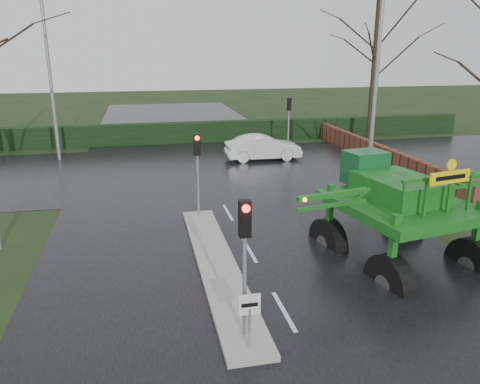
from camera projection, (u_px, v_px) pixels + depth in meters
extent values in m
plane|color=black|center=(284.00, 312.00, 12.39)|extent=(140.00, 140.00, 0.00)
cube|color=black|center=(220.00, 199.00, 21.74)|extent=(14.00, 80.00, 0.02)
cube|color=black|center=(203.00, 168.00, 27.35)|extent=(80.00, 12.00, 0.02)
cube|color=gray|center=(217.00, 265.00, 14.91)|extent=(1.20, 10.00, 0.16)
cube|color=black|center=(188.00, 132.00, 34.60)|extent=(44.00, 0.90, 1.50)
cube|color=#592D1E|center=(369.00, 150.00, 29.28)|extent=(0.40, 20.00, 1.20)
cylinder|color=gray|center=(249.00, 328.00, 10.54)|extent=(0.07, 0.07, 1.00)
cube|color=silver|center=(249.00, 305.00, 10.36)|extent=(0.50, 0.04, 0.50)
cube|color=black|center=(250.00, 305.00, 10.35)|extent=(0.38, 0.01, 0.10)
cylinder|color=gray|center=(245.00, 274.00, 10.69)|extent=(0.10, 0.10, 3.50)
cube|color=black|center=(245.00, 219.00, 10.29)|extent=(0.26, 0.22, 0.85)
sphere|color=#FF0C07|center=(246.00, 209.00, 10.09)|extent=(0.18, 0.18, 0.18)
cylinder|color=gray|center=(198.00, 178.00, 18.63)|extent=(0.10, 0.10, 3.50)
cube|color=black|center=(197.00, 145.00, 18.23)|extent=(0.26, 0.22, 0.85)
sphere|color=#FF0C07|center=(197.00, 138.00, 18.03)|extent=(0.18, 0.18, 0.18)
cylinder|color=gray|center=(289.00, 124.00, 31.88)|extent=(0.10, 0.10, 3.50)
cube|color=black|center=(289.00, 104.00, 31.48)|extent=(0.26, 0.22, 0.85)
sphere|color=#FF0C07|center=(289.00, 100.00, 31.52)|extent=(0.18, 0.18, 0.18)
cylinder|color=gray|center=(376.00, 83.00, 23.85)|extent=(0.20, 0.20, 10.00)
cylinder|color=gray|center=(50.00, 78.00, 27.91)|extent=(0.20, 0.20, 10.00)
cylinder|color=black|center=(373.00, 73.00, 33.17)|extent=(0.32, 0.32, 10.00)
cylinder|color=black|center=(313.00, 244.00, 14.43)|extent=(0.83, 1.89, 1.83)
cylinder|color=#595B56|center=(313.00, 244.00, 14.43)|extent=(0.65, 0.73, 0.64)
cube|color=#0E5018|center=(315.00, 209.00, 14.10)|extent=(0.23, 0.23, 2.11)
cylinder|color=black|center=(398.00, 229.00, 15.64)|extent=(0.83, 1.89, 1.83)
cylinder|color=#595B56|center=(398.00, 229.00, 15.64)|extent=(0.65, 0.73, 0.64)
cube|color=#0E5018|center=(402.00, 196.00, 15.31)|extent=(0.23, 0.23, 2.11)
cylinder|color=black|center=(383.00, 293.00, 11.52)|extent=(0.83, 1.89, 1.83)
cylinder|color=#595B56|center=(383.00, 293.00, 11.52)|extent=(0.65, 0.73, 0.64)
cube|color=#0E5018|center=(387.00, 250.00, 11.18)|extent=(0.23, 0.23, 2.11)
cube|color=#0E5018|center=(398.00, 199.00, 13.07)|extent=(4.59, 5.03, 0.32)
cube|color=#0E5018|center=(395.00, 180.00, 13.08)|extent=(2.48, 3.07, 0.83)
cube|color=#124F26|center=(356.00, 156.00, 14.61)|extent=(1.55, 1.33, 1.19)
cube|color=#0E5018|center=(444.00, 164.00, 11.39)|extent=(2.72, 0.61, 0.11)
cube|color=#0E5018|center=(316.00, 185.00, 11.43)|extent=(2.37, 0.60, 0.17)
sphere|color=orange|center=(281.00, 191.00, 10.98)|extent=(0.13, 0.13, 0.13)
cube|color=yellow|center=(457.00, 164.00, 11.04)|extent=(1.45, 0.32, 0.37)
cube|color=black|center=(457.00, 164.00, 11.04)|extent=(1.08, 0.21, 0.13)
cylinder|color=yellow|center=(459.00, 149.00, 10.93)|extent=(0.33, 0.10, 0.33)
imported|color=silver|center=(263.00, 160.00, 29.35)|extent=(4.69, 1.67, 1.54)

